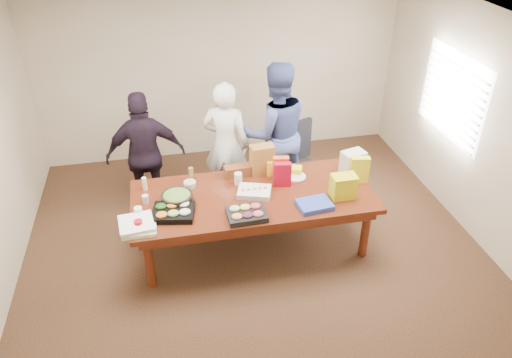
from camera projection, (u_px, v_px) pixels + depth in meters
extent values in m
cube|color=#47301E|center=(253.00, 245.00, 6.11)|extent=(5.50, 5.00, 0.02)
cube|color=white|center=(252.00, 24.00, 4.66)|extent=(5.50, 5.00, 0.02)
cube|color=beige|center=(220.00, 71.00, 7.45)|extent=(5.50, 0.04, 2.70)
cube|color=beige|center=(326.00, 325.00, 3.31)|extent=(5.50, 0.04, 2.70)
cube|color=beige|center=(479.00, 127.00, 5.86)|extent=(0.04, 5.00, 2.70)
cube|color=white|center=(452.00, 96.00, 6.27)|extent=(0.03, 1.40, 1.10)
cube|color=beige|center=(449.00, 96.00, 6.26)|extent=(0.04, 1.36, 1.00)
cube|color=#4C1C0F|center=(253.00, 220.00, 5.90)|extent=(2.80, 1.20, 0.75)
cube|color=black|center=(300.00, 165.00, 6.71)|extent=(0.69, 0.69, 1.04)
imported|color=white|center=(226.00, 145.00, 6.48)|extent=(0.75, 0.64, 1.74)
imported|color=#404D8A|center=(275.00, 133.00, 6.53)|extent=(0.98, 0.78, 1.96)
imported|color=black|center=(146.00, 155.00, 6.28)|extent=(1.01, 0.45, 1.71)
cube|color=black|center=(173.00, 213.00, 5.35)|extent=(0.51, 0.43, 0.07)
cube|color=black|center=(246.00, 214.00, 5.32)|extent=(0.43, 0.34, 0.06)
cube|color=white|center=(254.00, 192.00, 5.69)|extent=(0.44, 0.38, 0.07)
cylinder|color=black|center=(177.00, 199.00, 5.53)|extent=(0.40, 0.40, 0.12)
cube|color=#2D46B7|center=(314.00, 205.00, 5.49)|extent=(0.40, 0.32, 0.06)
cube|color=#A70723|center=(282.00, 174.00, 5.80)|extent=(0.22, 0.12, 0.30)
cube|color=yellow|center=(359.00, 170.00, 5.85)|extent=(0.23, 0.13, 0.33)
cube|color=#E34818|center=(281.00, 168.00, 5.93)|extent=(0.20, 0.11, 0.29)
cylinder|color=silver|center=(238.00, 179.00, 5.86)|extent=(0.11, 0.11, 0.15)
cylinder|color=yellow|center=(270.00, 169.00, 6.01)|extent=(0.08, 0.08, 0.19)
cylinder|color=olive|center=(191.00, 174.00, 5.91)|extent=(0.07, 0.07, 0.18)
cylinder|color=beige|center=(145.00, 184.00, 5.75)|extent=(0.06, 0.06, 0.16)
cube|color=#E9F415|center=(292.00, 170.00, 6.10)|extent=(0.27, 0.21, 0.08)
cube|color=brown|center=(238.00, 171.00, 6.03)|extent=(0.34, 0.17, 0.13)
cube|color=olive|center=(262.00, 159.00, 6.02)|extent=(0.30, 0.19, 0.37)
cylinder|color=red|center=(139.00, 225.00, 5.12)|extent=(0.11, 0.11, 0.11)
cylinder|color=white|center=(138.00, 212.00, 5.31)|extent=(0.11, 0.11, 0.12)
cylinder|color=silver|center=(146.00, 199.00, 5.54)|extent=(0.09, 0.09, 0.10)
cube|color=#E8F0CF|center=(139.00, 227.00, 5.15)|extent=(0.36, 0.36, 0.04)
cube|color=white|center=(136.00, 224.00, 5.14)|extent=(0.39, 0.39, 0.04)
cylinder|color=white|center=(296.00, 176.00, 6.03)|extent=(0.31, 0.31, 0.01)
cylinder|color=white|center=(287.00, 170.00, 6.16)|extent=(0.24, 0.24, 0.01)
cylinder|color=silver|center=(285.00, 168.00, 6.14)|extent=(0.20, 0.20, 0.06)
cylinder|color=beige|center=(190.00, 184.00, 5.84)|extent=(0.17, 0.17, 0.06)
cube|color=silver|center=(353.00, 163.00, 6.03)|extent=(0.32, 0.26, 0.30)
cube|color=yellow|center=(343.00, 186.00, 5.60)|extent=(0.28, 0.20, 0.28)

